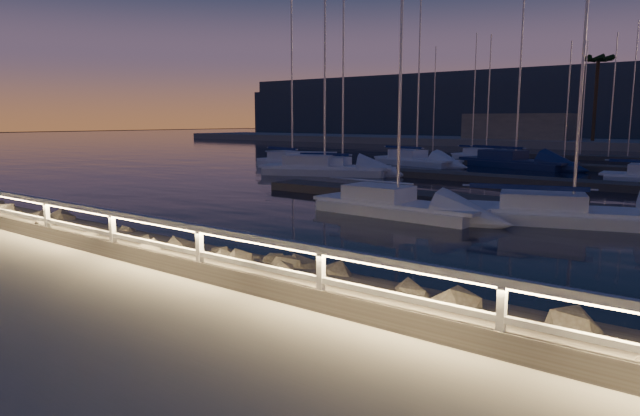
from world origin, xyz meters
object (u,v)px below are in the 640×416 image
at_px(guard_rail, 165,233).
at_px(sailboat_e, 340,168).
at_px(sailboat_b, 393,204).
at_px(sailboat_a, 291,162).
at_px(sailboat_d, 566,212).
at_px(sailboat_k, 513,161).
at_px(sailboat_n, 484,156).
at_px(sailboat_f, 321,168).
at_px(sailboat_j, 415,160).

height_order(guard_rail, sailboat_e, sailboat_e).
bearing_deg(sailboat_b, sailboat_a, 143.36).
bearing_deg(sailboat_a, guard_rail, -38.83).
xyz_separation_m(sailboat_d, sailboat_k, (-10.12, 23.20, 0.06)).
bearing_deg(guard_rail, sailboat_b, 97.92).
bearing_deg(sailboat_n, sailboat_b, -61.20).
bearing_deg(sailboat_k, sailboat_e, -101.49).
relative_size(sailboat_f, sailboat_n, 1.31).
xyz_separation_m(sailboat_b, sailboat_e, (-11.32, 12.05, 0.02)).
xyz_separation_m(sailboat_b, sailboat_n, (-9.18, 31.83, -0.02)).
distance_m(sailboat_b, sailboat_d, 6.24).
bearing_deg(guard_rail, sailboat_j, 110.64).
relative_size(sailboat_j, sailboat_k, 0.86).
xyz_separation_m(guard_rail, sailboat_k, (-5.97, 37.45, -0.91)).
bearing_deg(sailboat_b, sailboat_k, 101.95).
bearing_deg(sailboat_j, sailboat_n, 92.09).
height_order(sailboat_b, sailboat_d, sailboat_d).
xyz_separation_m(sailboat_e, sailboat_n, (2.14, 19.78, -0.03)).
relative_size(sailboat_a, sailboat_b, 1.06).
bearing_deg(sailboat_d, sailboat_b, -177.26).
height_order(sailboat_a, sailboat_j, sailboat_j).
relative_size(guard_rail, sailboat_k, 2.82).
distance_m(sailboat_e, sailboat_f, 1.28).
distance_m(sailboat_b, sailboat_k, 25.80).
bearing_deg(sailboat_k, sailboat_b, -64.23).
xyz_separation_m(sailboat_k, sailboat_n, (-4.89, 6.39, -0.07)).
bearing_deg(sailboat_e, sailboat_f, -150.11).
bearing_deg(sailboat_n, sailboat_a, -102.94).
relative_size(sailboat_d, sailboat_k, 0.87).
distance_m(sailboat_j, sailboat_k, 7.62).
xyz_separation_m(sailboat_a, sailboat_e, (6.29, -2.22, -0.02)).
bearing_deg(sailboat_b, sailboat_e, 135.59).
relative_size(sailboat_e, sailboat_j, 0.88).
height_order(guard_rail, sailboat_b, sailboat_b).
xyz_separation_m(guard_rail, sailboat_f, (-13.92, 23.17, -0.90)).
height_order(sailboat_b, sailboat_n, sailboat_b).
relative_size(guard_rail, sailboat_f, 2.97).
height_order(sailboat_d, sailboat_e, sailboat_d).
xyz_separation_m(sailboat_b, sailboat_f, (-12.25, 11.17, 0.06)).
xyz_separation_m(sailboat_f, sailboat_j, (0.95, 11.26, -0.03)).
relative_size(sailboat_b, sailboat_d, 0.89).
bearing_deg(sailboat_n, sailboat_e, -83.47).
bearing_deg(sailboat_f, guard_rail, -82.80).
xyz_separation_m(sailboat_a, sailboat_d, (23.44, -12.02, -0.05)).
bearing_deg(sailboat_f, sailboat_k, 37.10).
height_order(sailboat_b, sailboat_k, sailboat_k).
distance_m(sailboat_e, sailboat_k, 15.13).
distance_m(sailboat_a, sailboat_d, 26.34).
bearing_deg(sailboat_k, sailboat_n, 143.59).
bearing_deg(sailboat_k, sailboat_j, -140.54).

